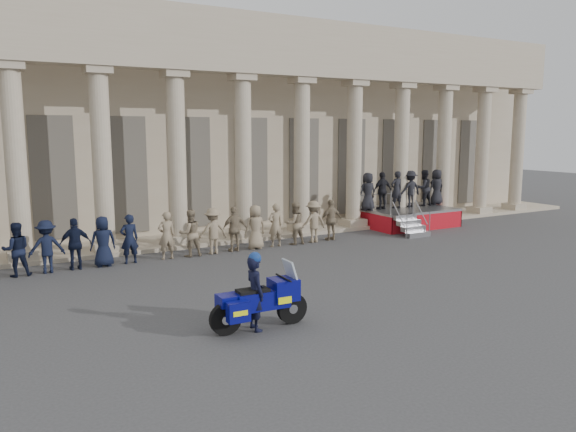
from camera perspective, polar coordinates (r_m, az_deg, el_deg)
The scene contains 6 objects.
ground at distance 14.45m, azimuth 4.52°, elevation -8.32°, with size 90.00×90.00×0.00m, color #38383A.
building at distance 27.29m, azimuth -13.25°, elevation 9.10°, with size 40.00×12.50×9.00m.
officer_rank at distance 18.41m, azimuth -18.57°, elevation -2.49°, with size 18.49×0.60×1.59m.
reviewing_stand at distance 25.52m, azimuth 11.91°, elevation 2.03°, with size 4.80×3.89×2.44m.
motorcycle at distance 12.12m, azimuth -2.82°, elevation -8.58°, with size 2.25×0.93×1.44m.
rider at distance 12.01m, azimuth -3.37°, elevation -7.63°, with size 0.41×0.61×1.71m.
Camera 1 is at (-7.80, -11.41, 4.22)m, focal length 35.00 mm.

